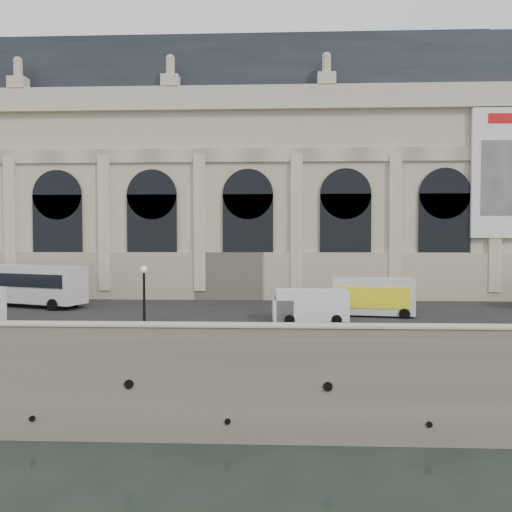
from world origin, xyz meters
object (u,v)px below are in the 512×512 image
(bus_left, at_px, (22,283))
(van_c, at_px, (307,306))
(lamp_left, at_px, (144,301))
(box_truck, at_px, (367,297))

(bus_left, bearing_deg, van_c, -16.74)
(bus_left, xyz_separation_m, van_c, (26.31, -7.92, -0.90))
(bus_left, bearing_deg, lamp_left, -41.50)
(van_c, xyz_separation_m, lamp_left, (-11.03, -5.60, 1.01))
(box_truck, bearing_deg, lamp_left, -150.78)
(box_truck, distance_m, lamp_left, 18.64)
(box_truck, bearing_deg, van_c, -146.21)
(van_c, bearing_deg, box_truck, 33.79)
(bus_left, height_order, van_c, bus_left)
(box_truck, relative_size, lamp_left, 1.75)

